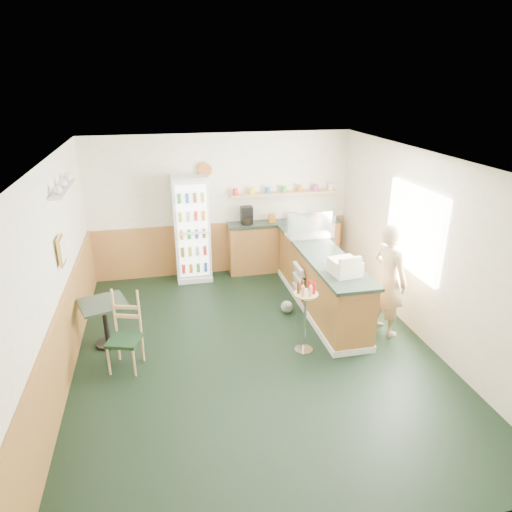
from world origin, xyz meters
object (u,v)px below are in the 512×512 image
object	(u,v)px
shopkeeper	(389,280)
condiment_stand	(305,308)
cafe_table	(105,315)
cash_register	(345,267)
cafe_chair	(124,328)
display_case	(310,226)
drinks_fridge	(192,229)

from	to	relation	value
shopkeeper	condiment_stand	size ratio (longest dim) A/B	1.65
cafe_table	condiment_stand	bearing A→B (deg)	-15.46
cash_register	condiment_stand	distance (m)	0.84
cash_register	condiment_stand	world-z (taller)	cash_register
cafe_table	cafe_chair	bearing A→B (deg)	-62.21
display_case	cafe_chair	xyz separation A→B (m)	(-3.10, -1.67, -0.68)
drinks_fridge	cash_register	world-z (taller)	drinks_fridge
drinks_fridge	cafe_table	xyz separation A→B (m)	(-1.44, -2.11, -0.51)
drinks_fridge	cash_register	xyz separation A→B (m)	(1.96, -2.59, 0.13)
cafe_chair	cash_register	bearing A→B (deg)	19.03
cafe_table	cash_register	bearing A→B (deg)	-8.12
drinks_fridge	cafe_chair	xyz separation A→B (m)	(-1.15, -2.67, -0.43)
shopkeeper	display_case	bearing A→B (deg)	6.82
cash_register	display_case	bearing A→B (deg)	82.56
drinks_fridge	shopkeeper	world-z (taller)	drinks_fridge
shopkeeper	cafe_table	distance (m)	4.15
condiment_stand	cafe_chair	size ratio (longest dim) A/B	0.98
shopkeeper	cafe_chair	xyz separation A→B (m)	(-3.80, -0.05, -0.31)
shopkeeper	drinks_fridge	bearing A→B (deg)	28.75
cash_register	cafe_table	bearing A→B (deg)	164.44
shopkeeper	cafe_table	size ratio (longest dim) A/B	2.23
drinks_fridge	display_case	xyz separation A→B (m)	(1.96, -1.01, 0.24)
condiment_stand	cafe_table	distance (m)	2.85
cafe_chair	shopkeeper	bearing A→B (deg)	18.30
drinks_fridge	cafe_chair	distance (m)	2.94
shopkeeper	condiment_stand	world-z (taller)	shopkeeper
drinks_fridge	shopkeeper	distance (m)	3.73
drinks_fridge	condiment_stand	xyz separation A→B (m)	(1.30, -2.87, -0.31)
drinks_fridge	condiment_stand	size ratio (longest dim) A/B	1.89
cafe_table	display_case	bearing A→B (deg)	17.92
condiment_stand	cash_register	bearing A→B (deg)	22.53
display_case	drinks_fridge	bearing A→B (deg)	152.74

